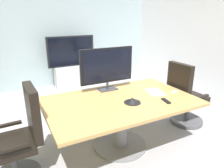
# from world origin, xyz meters

# --- Properties ---
(ground_plane) EXTENTS (7.73, 7.73, 0.00)m
(ground_plane) POSITION_xyz_m (0.00, 0.00, 0.00)
(ground_plane) COLOR #99999E
(wall_back_glass_partition) EXTENTS (5.39, 0.10, 2.81)m
(wall_back_glass_partition) POSITION_xyz_m (0.00, 3.36, 1.41)
(wall_back_glass_partition) COLOR #9EB2B7
(wall_back_glass_partition) RESTS_ON ground
(conference_table) EXTENTS (1.99, 1.25, 0.72)m
(conference_table) POSITION_xyz_m (0.13, 0.12, 0.55)
(conference_table) COLOR #B2894C
(conference_table) RESTS_ON ground
(office_chair_left) EXTENTS (0.60, 0.58, 1.09)m
(office_chair_left) POSITION_xyz_m (-1.16, 0.11, 0.46)
(office_chair_left) COLOR #4C4C51
(office_chair_left) RESTS_ON ground
(office_chair_right) EXTENTS (0.60, 0.58, 1.09)m
(office_chair_right) POSITION_xyz_m (1.41, 0.18, 0.46)
(office_chair_right) COLOR #4C4C51
(office_chair_right) RESTS_ON ground
(tv_monitor) EXTENTS (0.84, 0.18, 0.64)m
(tv_monitor) POSITION_xyz_m (0.15, 0.57, 1.08)
(tv_monitor) COLOR #333338
(tv_monitor) RESTS_ON conference_table
(wall_display_unit) EXTENTS (1.20, 0.36, 1.31)m
(wall_display_unit) POSITION_xyz_m (0.32, 3.01, 0.44)
(wall_display_unit) COLOR #B7BABC
(wall_display_unit) RESTS_ON ground
(conference_phone) EXTENTS (0.22, 0.22, 0.07)m
(conference_phone) POSITION_xyz_m (0.22, -0.04, 0.75)
(conference_phone) COLOR black
(conference_phone) RESTS_ON conference_table
(remote_control) EXTENTS (0.08, 0.18, 0.02)m
(remote_control) POSITION_xyz_m (0.63, -0.21, 0.73)
(remote_control) COLOR black
(remote_control) RESTS_ON conference_table
(whiteboard_marker) EXTENTS (0.13, 0.02, 0.02)m
(whiteboard_marker) POSITION_xyz_m (0.98, 0.00, 0.73)
(whiteboard_marker) COLOR silver
(whiteboard_marker) RESTS_ON conference_table
(paper_notepad) EXTENTS (0.27, 0.34, 0.01)m
(paper_notepad) POSITION_xyz_m (0.72, 0.13, 0.73)
(paper_notepad) COLOR white
(paper_notepad) RESTS_ON conference_table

